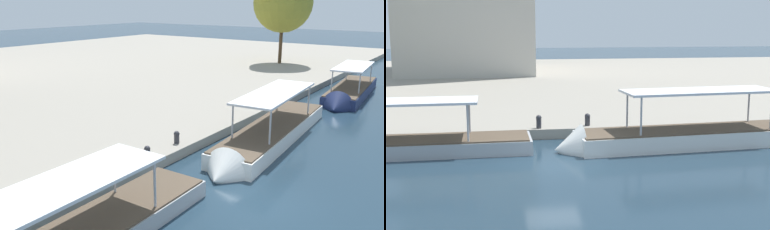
# 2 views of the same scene
# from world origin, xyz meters

# --- Properties ---
(ground_plane) EXTENTS (220.00, 220.00, 0.00)m
(ground_plane) POSITION_xyz_m (0.00, 0.00, 0.00)
(ground_plane) COLOR #1E3342
(dock_promenade) EXTENTS (120.00, 55.00, 0.57)m
(dock_promenade) POSITION_xyz_m (0.00, 32.97, 0.29)
(dock_promenade) COLOR gray
(dock_promenade) RESTS_ON ground_plane
(tour_boat_2) EXTENTS (14.36, 3.73, 4.00)m
(tour_boat_2) POSITION_xyz_m (7.04, 2.80, 0.34)
(tour_boat_2) COLOR silver
(tour_boat_2) RESTS_ON ground_plane
(mooring_bollard_0) EXTENTS (0.33, 0.33, 0.71)m
(mooring_bollard_0) POSITION_xyz_m (2.64, 6.23, 0.95)
(mooring_bollard_0) COLOR #2D2D33
(mooring_bollard_0) RESTS_ON dock_promenade
(mooring_bollard_1) EXTENTS (0.32, 0.32, 0.76)m
(mooring_bollard_1) POSITION_xyz_m (-0.19, 5.87, 0.98)
(mooring_bollard_1) COLOR #2D2D33
(mooring_bollard_1) RESTS_ON dock_promenade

